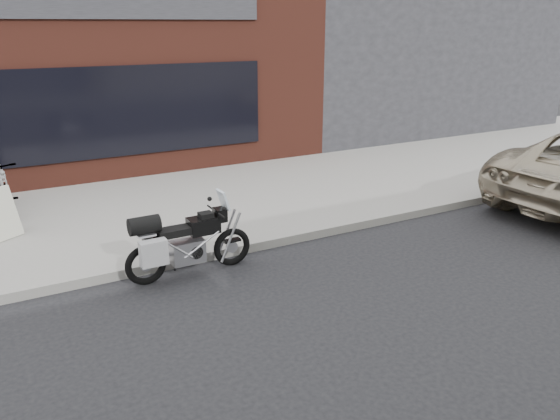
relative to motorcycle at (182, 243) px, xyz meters
name	(u,v)px	position (x,y,z in m)	size (l,w,h in m)	color
ground	(388,400)	(0.85, -3.69, -0.53)	(120.00, 120.00, 0.00)	black
near_sidewalk	(170,202)	(0.85, 3.31, -0.46)	(44.00, 6.00, 0.15)	gray
storefront	(20,72)	(-1.15, 10.30, 1.72)	(14.00, 10.07, 4.50)	#5F291E
neighbour_building	(364,39)	(10.85, 10.31, 2.47)	(10.00, 10.00, 6.00)	#28282D
motorcycle	(182,243)	(0.00, 0.00, 0.00)	(1.96, 0.65, 1.24)	black
bicycle_rear	(2,185)	(-2.15, 4.08, 0.14)	(0.49, 1.75, 1.05)	gray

